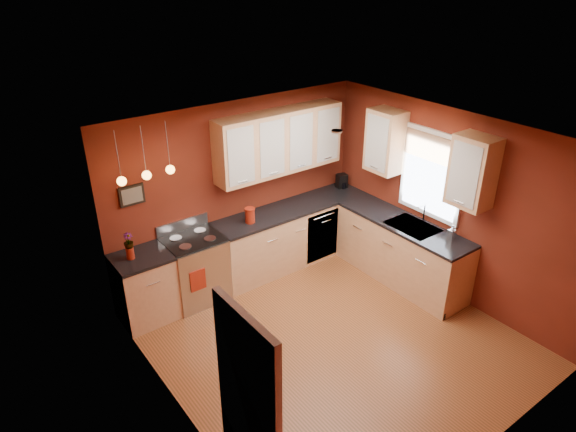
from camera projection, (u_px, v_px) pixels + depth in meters
floor at (332, 339)px, 6.43m from camera, size 4.20×4.20×0.00m
ceiling at (342, 141)px, 5.26m from camera, size 4.00×4.20×0.02m
wall_back at (239, 190)px, 7.34m from camera, size 4.00×0.02×2.60m
wall_front at (501, 351)px, 4.34m from camera, size 4.00×0.02×2.60m
wall_left at (175, 315)px, 4.77m from camera, size 0.02×4.20×2.60m
wall_right at (448, 205)px, 6.91m from camera, size 0.02×4.20×2.60m
base_cabinets_back_left at (145, 289)px, 6.63m from camera, size 0.70×0.60×0.90m
base_cabinets_back_right at (292, 235)px, 7.90m from camera, size 2.54×0.60×0.90m
base_cabinets_right at (401, 252)px, 7.46m from camera, size 0.60×2.10×0.90m
counter_back_left at (141, 258)px, 6.42m from camera, size 0.70×0.62×0.04m
counter_back_right at (292, 208)px, 7.69m from camera, size 2.54×0.62×0.04m
counter_right at (404, 223)px, 7.24m from camera, size 0.62×2.10×0.04m
gas_range at (196, 268)px, 7.01m from camera, size 0.76×0.64×1.11m
dishwasher_front at (322, 236)px, 7.89m from camera, size 0.60×0.02×0.80m
sink at (412, 228)px, 7.14m from camera, size 0.50×0.70×0.33m
window at (432, 172)px, 6.94m from camera, size 0.06×1.02×1.22m
door_left_wall at (249, 418)px, 4.06m from camera, size 0.12×0.82×2.05m
upper_cabinets_back at (280, 142)px, 7.25m from camera, size 2.00×0.35×0.90m
upper_cabinets_right at (426, 155)px, 6.76m from camera, size 0.35×1.95×0.90m
wall_picture at (132, 195)px, 6.34m from camera, size 0.32×0.03×0.26m
pendant_lights at (147, 175)px, 6.00m from camera, size 0.71×0.11×0.66m
red_canister at (250, 215)px, 7.18m from camera, size 0.15×0.15×0.22m
red_vase at (130, 253)px, 6.33m from camera, size 0.10×0.10×0.16m
flowers at (128, 241)px, 6.26m from camera, size 0.14×0.14×0.21m
coffee_maker at (342, 182)px, 8.28m from camera, size 0.18×0.18×0.23m
soap_pump at (452, 232)px, 6.76m from camera, size 0.10×0.10×0.21m
dish_towel at (198, 280)px, 6.68m from camera, size 0.22×0.02×0.30m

